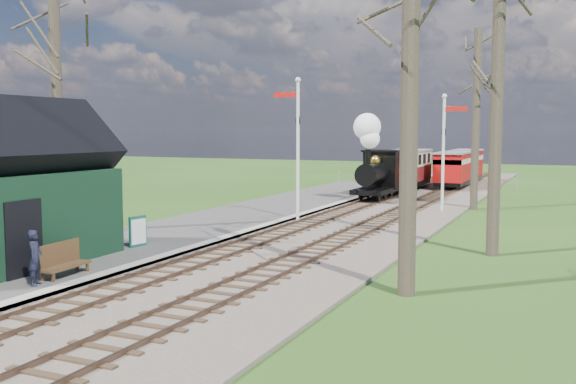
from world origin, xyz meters
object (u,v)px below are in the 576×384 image
object	(u,v)px
semaphore_near	(296,139)
locomotive	(376,163)
semaphore_far	(445,144)
bench	(62,260)
coach	(403,168)
red_carriage_a	(453,169)
station_shed	(10,192)
person	(35,258)
sign_board	(138,231)
red_carriage_b	(466,165)

from	to	relation	value
semaphore_near	locomotive	world-z (taller)	semaphore_near
semaphore_far	bench	xyz separation A→B (m)	(-6.38, -18.49, -2.74)
semaphore_far	locomotive	xyz separation A→B (m)	(-4.39, 3.39, -1.19)
coach	red_carriage_a	xyz separation A→B (m)	(2.60, 3.21, -0.17)
station_shed	bench	world-z (taller)	station_shed
semaphore_near	semaphore_far	xyz separation A→B (m)	(5.14, 6.00, -0.27)
locomotive	coach	distance (m)	6.09
red_carriage_a	person	world-z (taller)	red_carriage_a
sign_board	semaphore_near	bearing A→B (deg)	76.08
semaphore_near	locomotive	bearing A→B (deg)	85.39
person	bench	bearing A→B (deg)	-14.80
sign_board	bench	world-z (taller)	sign_board
semaphore_far	red_carriage_a	world-z (taller)	semaphore_far
semaphore_far	coach	world-z (taller)	semaphore_far
red_carriage_a	red_carriage_b	distance (m)	5.50
locomotive	coach	bearing A→B (deg)	89.89
semaphore_near	red_carriage_b	xyz separation A→B (m)	(3.37, 24.17, -2.21)
station_shed	semaphore_near	bearing A→B (deg)	73.62
coach	red_carriage_b	xyz separation A→B (m)	(2.60, 8.71, -0.17)
station_shed	person	world-z (taller)	station_shed
coach	red_carriage_a	size ratio (longest dim) A/B	1.58
station_shed	semaphore_near	size ratio (longest dim) A/B	1.01
locomotive	sign_board	distance (m)	17.93
person	semaphore_far	bearing A→B (deg)	-41.64
locomotive	person	xyz separation A→B (m)	(-1.82, -22.95, -1.27)
semaphore_near	red_carriage_b	size ratio (longest dim) A/B	1.31
red_carriage_a	locomotive	bearing A→B (deg)	-105.73
semaphore_near	red_carriage_b	distance (m)	24.50
station_shed	sign_board	bearing A→B (deg)	68.40
station_shed	semaphore_near	xyz separation A→B (m)	(3.53, 12.00, 1.35)
coach	semaphore_near	bearing A→B (deg)	-92.85
semaphore_near	coach	bearing A→B (deg)	87.15
bench	person	size ratio (longest dim) A/B	1.14
red_carriage_a	person	bearing A→B (deg)	-97.84
station_shed	sign_board	xyz separation A→B (m)	(1.48, 3.74, -1.57)
sign_board	person	distance (m)	5.39
station_shed	semaphore_far	bearing A→B (deg)	64.28
coach	person	size ratio (longest dim) A/B	5.49
red_carriage_a	sign_board	bearing A→B (deg)	-101.37
semaphore_near	semaphore_far	distance (m)	7.91
locomotive	semaphore_near	bearing A→B (deg)	-94.61
red_carriage_b	person	distance (m)	37.99
locomotive	person	world-z (taller)	locomotive
locomotive	coach	size ratio (longest dim) A/B	0.62
station_shed	red_carriage_a	xyz separation A→B (m)	(6.90, 30.67, -0.86)
semaphore_near	sign_board	bearing A→B (deg)	-103.92
red_carriage_a	bench	xyz separation A→B (m)	(-4.61, -31.16, -0.80)
coach	bench	distance (m)	28.04
locomotive	red_carriage_a	distance (m)	9.67
semaphore_far	sign_board	size ratio (longest dim) A/B	5.70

